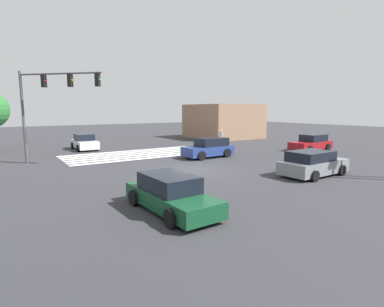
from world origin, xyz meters
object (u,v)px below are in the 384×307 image
Objects in this scene: car_3 at (170,194)px; car_0 at (209,148)px; fire_hydrant at (212,142)px; car_2 at (311,143)px; car_4 at (85,142)px; car_1 at (313,164)px; pedestrian at (221,137)px; traffic_signal_mast at (48,95)px.

car_0 is at bearing 135.13° from car_3.
car_2 is at bearing 127.08° from fire_hydrant.
car_4 is (17.83, -12.54, -0.00)m from car_2.
car_1 is 0.95× the size of car_3.
pedestrian is at bearing 65.88° from car_4.
car_1 is at bearing 92.73° from car_3.
fire_hydrant is (5.88, -7.78, -0.27)m from car_2.
car_1 is (-12.09, 12.37, -4.09)m from traffic_signal_mast.
pedestrian is at bearing 72.18° from car_1.
pedestrian is at bearing -51.05° from car_2.
car_1 is at bearing 75.43° from fire_hydrant.
car_3 is at bearing 48.16° from fire_hydrant.
car_0 is 0.91× the size of car_3.
car_4 is at bearing 105.62° from traffic_signal_mast.
car_1 reaches higher than fire_hydrant.
pedestrian reaches higher than car_0.
car_4 reaches higher than car_1.
car_1 is 15.10m from fire_hydrant.
car_4 is at bearing 111.57° from car_1.
pedestrian is at bearing 49.10° from traffic_signal_mast.
pedestrian is (-12.17, 5.84, 0.32)m from car_4.
car_3 is at bearing -35.87° from traffic_signal_mast.
car_0 is 2.36× the size of pedestrian.
car_2 is (-21.77, 5.54, -4.11)m from traffic_signal_mast.
pedestrian reaches higher than car_3.
traffic_signal_mast is 1.52× the size of car_4.
car_2 is 9.76m from fire_hydrant.
car_0 is at bearing 50.54° from fire_hydrant.
car_0 reaches higher than car_3.
traffic_signal_mast reaches higher than car_0.
traffic_signal_mast reaches higher than car_1.
fire_hydrant is at bearing -120.78° from pedestrian.
traffic_signal_mast is 16.63m from fire_hydrant.
pedestrian is at bearing 101.72° from fire_hydrant.
car_1 is at bearing 94.41° from car_0.
car_3 is (-2.11, 13.14, -4.15)m from traffic_signal_mast.
car_4 is (8.15, -19.37, -0.02)m from car_1.
traffic_signal_mast is at bearing -27.87° from car_4.
car_0 is at bearing 27.19° from traffic_signal_mast.
car_1 is 14.12m from pedestrian.
traffic_signal_mast is 13.94m from car_3.
fire_hydrant is at bearing 53.03° from traffic_signal_mast.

